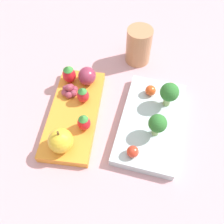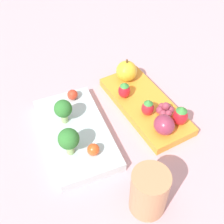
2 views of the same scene
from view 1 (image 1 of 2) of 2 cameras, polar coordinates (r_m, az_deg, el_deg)
name	(u,v)px [view 1 (image 1 of 2)]	position (r m, az deg, el deg)	size (l,w,h in m)	color
ground_plane	(110,116)	(0.54, -0.47, -0.94)	(4.00, 4.00, 0.00)	#C6939E
bento_box_savoury	(151,122)	(0.53, 8.83, -2.26)	(0.24, 0.15, 0.02)	silver
bento_box_fruit	(74,113)	(0.54, -8.61, -0.26)	(0.23, 0.10, 0.02)	orange
broccoli_floret_0	(169,93)	(0.52, 12.98, 4.30)	(0.04, 0.04, 0.06)	#93B770
broccoli_floret_1	(158,124)	(0.47, 10.37, -2.71)	(0.04, 0.04, 0.05)	#93B770
cherry_tomato_0	(151,90)	(0.55, 8.80, 4.88)	(0.02, 0.02, 0.02)	#DB4C1E
cherry_tomato_1	(133,152)	(0.46, 4.76, -9.02)	(0.02, 0.02, 0.02)	red
apple	(61,141)	(0.47, -11.65, -6.43)	(0.05, 0.05, 0.06)	gold
strawberry_0	(69,74)	(0.57, -9.80, 8.54)	(0.03, 0.03, 0.05)	red
strawberry_1	(83,95)	(0.53, -6.67, 3.89)	(0.03, 0.03, 0.04)	red
strawberry_2	(84,122)	(0.49, -6.45, -2.38)	(0.03, 0.03, 0.04)	red
plum	(87,76)	(0.56, -5.72, 8.21)	(0.04, 0.04, 0.04)	#892D47
grape_cluster	(70,91)	(0.55, -9.65, 4.85)	(0.04, 0.03, 0.03)	#93384C
drinking_cup	(139,46)	(0.63, 6.11, 14.83)	(0.06, 0.06, 0.09)	tan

